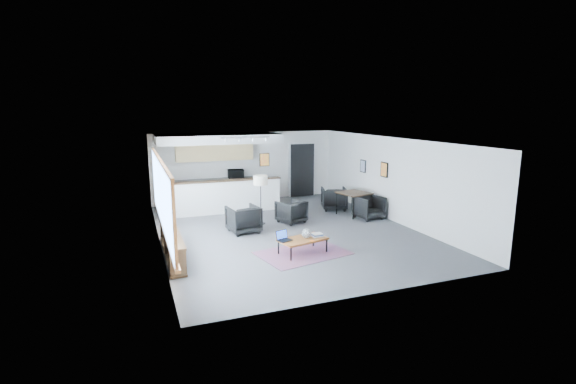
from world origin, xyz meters
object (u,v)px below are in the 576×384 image
object	(u,v)px
dining_chair_far	(334,199)
armchair_right	(291,210)
dining_chair_near	(369,208)
ceramic_pot	(307,234)
coffee_table	(303,240)
armchair_left	(243,218)
microwave	(236,173)
floor_lamp	(261,182)
laptop	(283,237)
book_stack	(317,235)
dining_table	(354,194)

from	to	relation	value
dining_chair_far	armchair_right	bearing A→B (deg)	46.50
dining_chair_near	ceramic_pot	bearing A→B (deg)	-153.32
coffee_table	armchair_left	xyz separation A→B (m)	(-0.89, 2.24, 0.07)
ceramic_pot	microwave	bearing A→B (deg)	92.40
floor_lamp	dining_chair_near	xyz separation A→B (m)	(3.41, -0.63, -0.95)
laptop	book_stack	distance (m)	0.88
armchair_left	dining_chair_far	xyz separation A→B (m)	(3.66, 1.58, -0.06)
coffee_table	armchair_left	world-z (taller)	armchair_left
armchair_left	microwave	distance (m)	3.98
armchair_right	dining_chair_far	distance (m)	2.28
book_stack	armchair_right	bearing A→B (deg)	82.40
dining_chair_near	microwave	world-z (taller)	microwave
laptop	dining_chair_near	bearing A→B (deg)	10.89
floor_lamp	dining_table	size ratio (longest dim) A/B	1.37
laptop	armchair_left	world-z (taller)	armchair_left
dining_table	armchair_right	bearing A→B (deg)	-176.48
ceramic_pot	book_stack	distance (m)	0.31
armchair_left	laptop	bearing A→B (deg)	92.36
ceramic_pot	armchair_right	bearing A→B (deg)	76.43
ceramic_pot	floor_lamp	size ratio (longest dim) A/B	0.16
coffee_table	microwave	xyz separation A→B (m)	(-0.16, 6.08, 0.78)
ceramic_pot	microwave	world-z (taller)	microwave
armchair_right	dining_table	xyz separation A→B (m)	(2.27, 0.14, 0.31)
armchair_left	book_stack	bearing A→B (deg)	112.12
dining_table	armchair_left	bearing A→B (deg)	-170.73
ceramic_pot	dining_chair_near	distance (m)	3.90
book_stack	laptop	bearing A→B (deg)	178.80
ceramic_pot	dining_chair_far	distance (m)	4.67
dining_chair_near	dining_chair_far	distance (m)	1.59
coffee_table	dining_table	xyz separation A→B (m)	(3.03, 2.88, 0.34)
armchair_right	dining_table	distance (m)	2.30
armchair_left	ceramic_pot	bearing A→B (deg)	105.61
book_stack	dining_chair_far	size ratio (longest dim) A/B	0.40
ceramic_pot	dining_table	world-z (taller)	dining_table
coffee_table	armchair_right	xyz separation A→B (m)	(0.76, 2.74, 0.03)
laptop	floor_lamp	xyz separation A→B (m)	(0.33, 2.88, 0.85)
coffee_table	dining_chair_far	distance (m)	4.72
coffee_table	dining_table	bearing A→B (deg)	29.94
book_stack	armchair_right	world-z (taller)	armchair_right
dining_chair_near	microwave	xyz separation A→B (m)	(-3.40, 3.79, 0.78)
floor_lamp	dining_chair_far	xyz separation A→B (m)	(2.93, 0.89, -0.94)
armchair_left	microwave	bearing A→B (deg)	-108.89
dining_table	dining_chair_far	xyz separation A→B (m)	(-0.26, 0.94, -0.33)
coffee_table	microwave	size ratio (longest dim) A/B	2.19
ceramic_pot	armchair_left	size ratio (longest dim) A/B	0.28
book_stack	microwave	bearing A→B (deg)	95.25
coffee_table	floor_lamp	bearing A→B (deg)	79.55
dining_chair_far	book_stack	bearing A→B (deg)	76.23
coffee_table	microwave	bearing A→B (deg)	77.91
book_stack	armchair_left	xyz separation A→B (m)	(-1.29, 2.21, 0.01)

